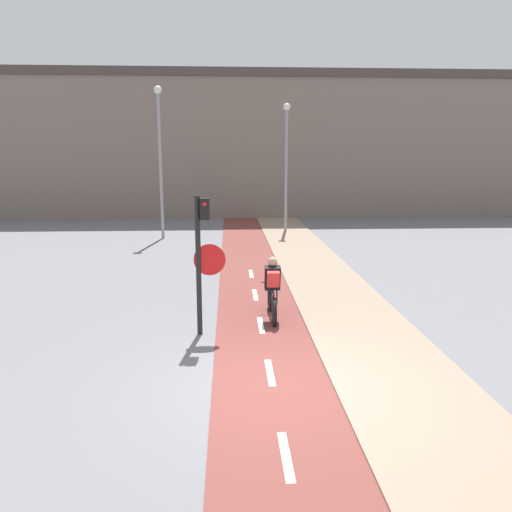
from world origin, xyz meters
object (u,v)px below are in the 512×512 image
street_lamp_far (160,147)px  cyclist_near (272,290)px  street_lamp_sidewalk (286,153)px  traffic_light_pole (202,250)px

street_lamp_far → cyclist_near: (4.07, -11.91, -3.44)m
street_lamp_far → street_lamp_sidewalk: bearing=17.8°
traffic_light_pole → street_lamp_far: (-2.51, 12.84, 2.30)m
street_lamp_sidewalk → cyclist_near: (-1.86, -13.82, -3.17)m
street_lamp_far → street_lamp_sidewalk: street_lamp_far is taller
traffic_light_pole → street_lamp_sidewalk: street_lamp_sidewalk is taller
street_lamp_sidewalk → cyclist_near: size_ratio=3.56×
traffic_light_pole → cyclist_near: 2.14m
street_lamp_sidewalk → cyclist_near: street_lamp_sidewalk is taller
street_lamp_sidewalk → traffic_light_pole: bearing=-103.1°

